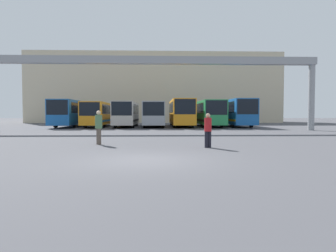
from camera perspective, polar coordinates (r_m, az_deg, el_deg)
name	(u,v)px	position (r m, az deg, el deg)	size (l,w,h in m)	color
ground_plane	(145,160)	(10.57, -4.37, -6.52)	(200.00, 200.00, 0.00)	#47474C
building_backdrop	(155,90)	(59.04, -2.44, 6.92)	(46.00, 12.00, 12.66)	beige
overhead_gantry	(153,68)	(29.05, -2.89, 10.97)	(31.49, 0.80, 7.06)	gray
bus_slot_0	(73,112)	(39.94, -17.59, 2.57)	(2.52, 12.34, 3.22)	#1959A5
bus_slot_1	(100,113)	(38.63, -12.90, 2.43)	(2.44, 11.25, 2.98)	orange
bus_slot_2	(127,113)	(37.64, -7.91, 2.52)	(2.43, 10.26, 3.04)	beige
bus_slot_3	(154,113)	(37.64, -2.67, 2.52)	(2.56, 10.66, 3.01)	#999EA5
bus_slot_4	(181,111)	(38.31, 2.48, 2.78)	(2.55, 11.76, 3.33)	orange
bus_slot_5	(207,112)	(38.85, 7.52, 2.65)	(2.61, 12.01, 3.19)	#268C4C
bus_slot_6	(235,111)	(38.82, 12.71, 2.73)	(2.58, 10.47, 3.34)	#1959A5
pedestrian_far_center	(99,127)	(16.20, -13.07, -0.10)	(0.37, 0.37, 1.80)	brown
pedestrian_near_right	(208,129)	(14.48, 7.62, -0.66)	(0.34, 0.34, 1.65)	black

